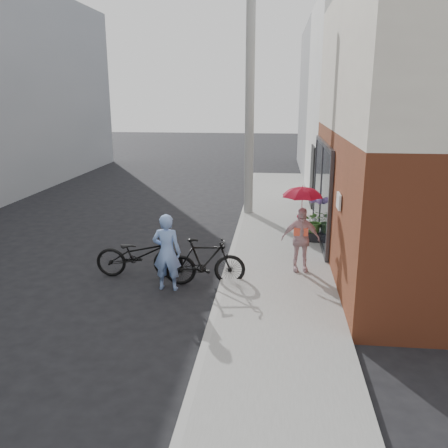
% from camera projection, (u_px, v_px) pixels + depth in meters
% --- Properties ---
extents(ground, '(80.00, 80.00, 0.00)m').
position_uv_depth(ground, '(177.00, 286.00, 9.69)').
color(ground, black).
rests_on(ground, ground).
extents(sidewalk, '(2.20, 24.00, 0.12)m').
position_uv_depth(sidewalk, '(280.00, 255.00, 11.37)').
color(sidewalk, gray).
rests_on(sidewalk, ground).
extents(curb, '(0.12, 24.00, 0.12)m').
position_uv_depth(curb, '(232.00, 254.00, 11.49)').
color(curb, '#9E9E99').
rests_on(curb, ground).
extents(plaster_building, '(8.00, 6.00, 7.00)m').
position_uv_depth(plaster_building, '(428.00, 103.00, 16.64)').
color(plaster_building, white).
rests_on(plaster_building, ground).
extents(east_building_far, '(8.00, 8.00, 7.00)m').
position_uv_depth(east_building_far, '(385.00, 101.00, 23.35)').
color(east_building_far, gray).
rests_on(east_building_far, ground).
extents(utility_pole, '(0.28, 0.28, 7.00)m').
position_uv_depth(utility_pole, '(250.00, 104.00, 14.40)').
color(utility_pole, '#9E9E99').
rests_on(utility_pole, ground).
extents(officer, '(0.58, 0.39, 1.56)m').
position_uv_depth(officer, '(167.00, 252.00, 9.36)').
color(officer, '#7C9EDC').
rests_on(officer, ground).
extents(bike_left, '(1.90, 0.75, 0.98)m').
position_uv_depth(bike_left, '(139.00, 255.00, 10.09)').
color(bike_left, black).
rests_on(bike_left, ground).
extents(bike_right, '(1.70, 0.68, 0.99)m').
position_uv_depth(bike_right, '(205.00, 262.00, 9.66)').
color(bike_right, black).
rests_on(bike_right, ground).
extents(kimono_woman, '(0.84, 0.41, 1.39)m').
position_uv_depth(kimono_woman, '(300.00, 239.00, 10.07)').
color(kimono_woman, beige).
rests_on(kimono_woman, sidewalk).
extents(parasol, '(0.82, 0.82, 0.72)m').
position_uv_depth(parasol, '(303.00, 191.00, 9.79)').
color(parasol, red).
rests_on(parasol, kimono_woman).
extents(planter, '(0.47, 0.47, 0.22)m').
position_uv_depth(planter, '(315.00, 236.00, 12.31)').
color(planter, black).
rests_on(planter, sidewalk).
extents(potted_plant, '(0.54, 0.47, 0.60)m').
position_uv_depth(potted_plant, '(315.00, 221.00, 12.21)').
color(potted_plant, '#386227').
rests_on(potted_plant, planter).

